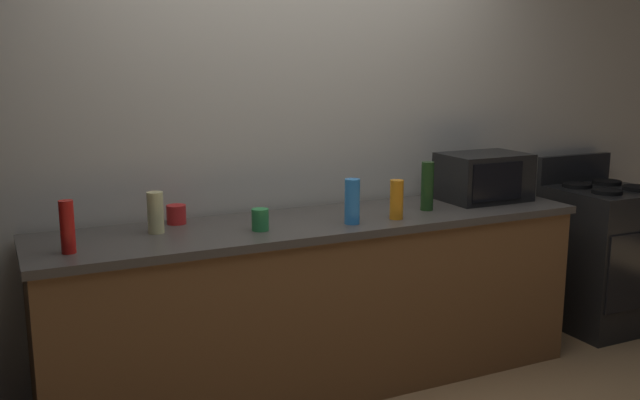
{
  "coord_description": "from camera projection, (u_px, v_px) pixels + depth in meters",
  "views": [
    {
      "loc": [
        -1.5,
        -2.73,
        1.7
      ],
      "look_at": [
        0.0,
        0.4,
        1.0
      ],
      "focal_mm": 39.4,
      "sensor_mm": 36.0,
      "label": 1
    }
  ],
  "objects": [
    {
      "name": "mug_green",
      "position": [
        260.0,
        220.0,
        3.32
      ],
      "size": [
        0.08,
        0.08,
        0.1
      ],
      "primitive_type": "cylinder",
      "color": "#2D8C47",
      "rests_on": "counter_run"
    },
    {
      "name": "bottle_spray_cleaner",
      "position": [
        352.0,
        201.0,
        3.44
      ],
      "size": [
        0.08,
        0.08,
        0.22
      ],
      "primitive_type": "cylinder",
      "color": "#338CE5",
      "rests_on": "counter_run"
    },
    {
      "name": "bottle_wine",
      "position": [
        427.0,
        186.0,
        3.75
      ],
      "size": [
        0.07,
        0.07,
        0.26
      ],
      "primitive_type": "cylinder",
      "color": "#1E3F19",
      "rests_on": "counter_run"
    },
    {
      "name": "bottle_hot_sauce",
      "position": [
        67.0,
        227.0,
        2.92
      ],
      "size": [
        0.06,
        0.06,
        0.22
      ],
      "primitive_type": "cylinder",
      "color": "red",
      "rests_on": "counter_run"
    },
    {
      "name": "back_wall",
      "position": [
        288.0,
        124.0,
        3.83
      ],
      "size": [
        6.4,
        0.1,
        2.7
      ],
      "primitive_type": "cube",
      "color": "beige",
      "rests_on": "ground_plane"
    },
    {
      "name": "bottle_vinegar",
      "position": [
        156.0,
        213.0,
        3.26
      ],
      "size": [
        0.08,
        0.08,
        0.19
      ],
      "primitive_type": "cylinder",
      "color": "beige",
      "rests_on": "counter_run"
    },
    {
      "name": "stove_range",
      "position": [
        601.0,
        256.0,
        4.49
      ],
      "size": [
        0.6,
        0.61,
        1.08
      ],
      "color": "black",
      "rests_on": "ground_plane"
    },
    {
      "name": "microwave",
      "position": [
        484.0,
        177.0,
        4.03
      ],
      "size": [
        0.48,
        0.35,
        0.27
      ],
      "color": "black",
      "rests_on": "counter_run"
    },
    {
      "name": "mug_red",
      "position": [
        176.0,
        214.0,
        3.46
      ],
      "size": [
        0.1,
        0.1,
        0.09
      ],
      "primitive_type": "cylinder",
      "color": "red",
      "rests_on": "counter_run"
    },
    {
      "name": "bottle_dish_soap",
      "position": [
        397.0,
        200.0,
        3.55
      ],
      "size": [
        0.07,
        0.07,
        0.2
      ],
      "primitive_type": "cylinder",
      "color": "orange",
      "rests_on": "counter_run"
    },
    {
      "name": "counter_run",
      "position": [
        320.0,
        303.0,
        3.65
      ],
      "size": [
        2.84,
        0.64,
        0.9
      ],
      "color": "brown",
      "rests_on": "ground_plane"
    }
  ]
}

